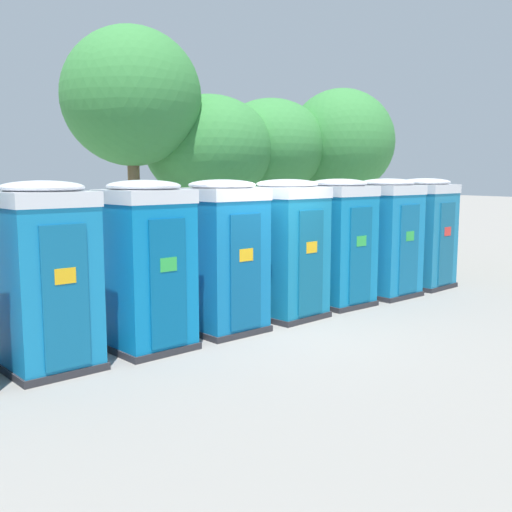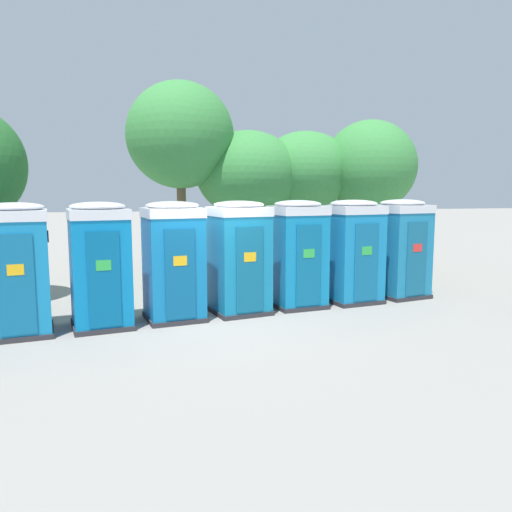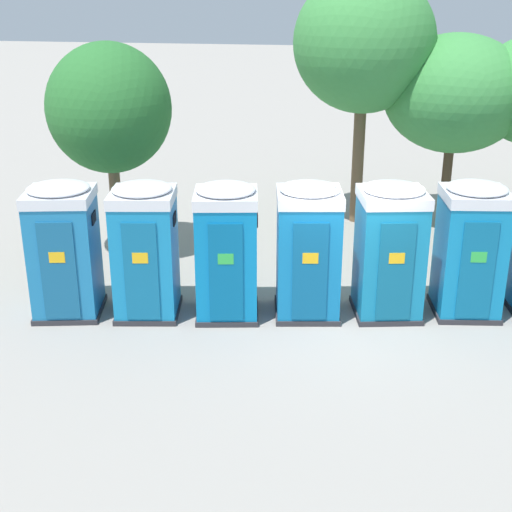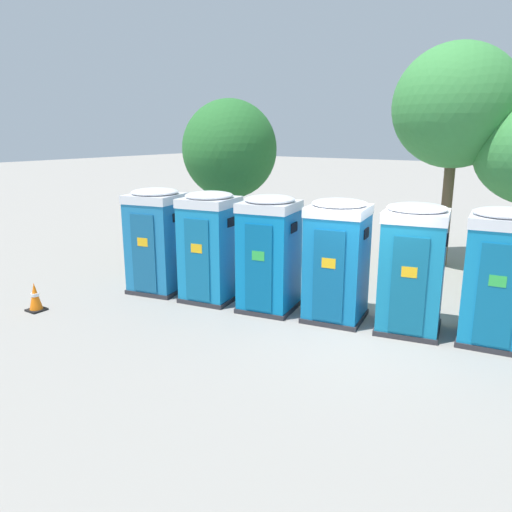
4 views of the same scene
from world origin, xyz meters
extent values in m
plane|color=gray|center=(0.00, 0.00, 0.00)|extent=(120.00, 120.00, 0.00)
cube|color=#2D2D33|center=(-5.25, -0.49, 0.05)|extent=(1.43, 1.42, 0.10)
cube|color=#1B72AC|center=(-5.25, -0.49, 1.15)|extent=(1.36, 1.35, 2.10)
cube|color=#155986|center=(-5.13, -1.07, 1.07)|extent=(0.63, 0.16, 1.85)
cube|color=yellow|center=(-5.13, -1.08, 1.35)|extent=(0.28, 0.07, 0.20)
cube|color=black|center=(-4.68, -0.37, 1.89)|extent=(0.10, 0.36, 0.20)
cube|color=silver|center=(-5.25, -0.49, 2.30)|extent=(1.40, 1.39, 0.20)
ellipsoid|color=silver|center=(-5.25, -0.49, 2.45)|extent=(1.34, 1.33, 0.18)
cube|color=#2D2D33|center=(-3.77, -0.27, 0.05)|extent=(1.34, 1.37, 0.10)
cube|color=#147EBA|center=(-3.77, -0.27, 1.15)|extent=(1.28, 1.31, 2.10)
cube|color=#106291|center=(-3.67, -0.85, 1.07)|extent=(0.61, 0.13, 1.85)
cube|color=yellow|center=(-3.67, -0.86, 1.35)|extent=(0.28, 0.05, 0.20)
cube|color=black|center=(-3.21, -0.18, 1.89)|extent=(0.08, 0.36, 0.20)
cube|color=silver|center=(-3.77, -0.27, 2.30)|extent=(1.32, 1.35, 0.20)
ellipsoid|color=silver|center=(-3.77, -0.27, 2.45)|extent=(1.25, 1.28, 0.18)
cube|color=#2D2D33|center=(-2.28, -0.06, 0.05)|extent=(1.35, 1.39, 0.10)
cube|color=#0A75BA|center=(-2.28, -0.06, 1.15)|extent=(1.29, 1.32, 2.10)
cube|color=#085B91|center=(-2.17, -0.64, 1.07)|extent=(0.60, 0.14, 1.85)
cube|color=green|center=(-2.17, -0.65, 1.35)|extent=(0.28, 0.06, 0.20)
cube|color=black|center=(-1.72, 0.04, 1.89)|extent=(0.09, 0.36, 0.20)
cube|color=silver|center=(-2.28, -0.06, 2.30)|extent=(1.33, 1.36, 0.20)
ellipsoid|color=silver|center=(-2.28, -0.06, 2.45)|extent=(1.26, 1.29, 0.18)
cube|color=#2D2D33|center=(-0.80, 0.23, 0.05)|extent=(1.37, 1.38, 0.10)
cube|color=#1071B1|center=(-0.80, 0.23, 1.15)|extent=(1.31, 1.31, 2.10)
cube|color=#0C588A|center=(-0.70, -0.35, 1.07)|extent=(0.62, 0.13, 1.85)
cube|color=yellow|center=(-0.70, -0.37, 1.35)|extent=(0.28, 0.05, 0.20)
cube|color=black|center=(-0.23, 0.32, 1.89)|extent=(0.08, 0.36, 0.20)
cube|color=silver|center=(-0.80, 0.23, 2.30)|extent=(1.35, 1.35, 0.20)
ellipsoid|color=silver|center=(-0.80, 0.23, 2.45)|extent=(1.28, 1.29, 0.18)
cube|color=#2D2D33|center=(0.68, 0.48, 0.05)|extent=(1.42, 1.42, 0.10)
cube|color=#137AAA|center=(0.68, 0.48, 1.15)|extent=(1.35, 1.35, 2.10)
cube|color=#0F5F84|center=(0.80, -0.09, 1.07)|extent=(0.62, 0.16, 1.85)
cube|color=yellow|center=(0.80, -0.11, 1.35)|extent=(0.28, 0.06, 0.20)
cube|color=black|center=(1.25, 0.60, 1.89)|extent=(0.10, 0.36, 0.20)
cube|color=silver|center=(0.68, 0.48, 2.30)|extent=(1.39, 1.39, 0.20)
ellipsoid|color=silver|center=(0.68, 0.48, 2.45)|extent=(1.32, 1.32, 0.18)
cube|color=#2D2D33|center=(2.15, 0.79, 0.05)|extent=(1.32, 1.35, 0.10)
cube|color=#107BB5|center=(2.15, 0.79, 1.15)|extent=(1.26, 1.28, 2.10)
cube|color=#0C608D|center=(2.23, 0.21, 1.07)|extent=(0.61, 0.11, 1.85)
cube|color=green|center=(2.23, 0.19, 1.35)|extent=(0.28, 0.05, 0.20)
cube|color=black|center=(2.72, 0.86, 1.89)|extent=(0.07, 0.36, 0.20)
cube|color=silver|center=(2.15, 0.79, 2.30)|extent=(1.30, 1.32, 0.20)
ellipsoid|color=silver|center=(2.15, 0.79, 2.45)|extent=(1.24, 1.26, 0.18)
cylinder|color=brown|center=(-0.12, 6.03, 1.80)|extent=(0.30, 0.30, 3.60)
ellipsoid|color=#3D8C42|center=(-0.12, 6.03, 4.53)|extent=(3.44, 3.44, 3.39)
cylinder|color=#4C3826|center=(2.15, 6.27, 1.27)|extent=(0.24, 0.24, 2.54)
ellipsoid|color=#3D8C42|center=(2.15, 6.27, 3.33)|extent=(3.50, 3.50, 2.89)
cylinder|color=brown|center=(-5.40, 2.65, 1.29)|extent=(0.25, 0.25, 2.58)
ellipsoid|color=#286B2D|center=(-5.40, 2.65, 3.35)|extent=(2.69, 2.69, 2.80)
camera|label=1|loc=(-5.59, -8.41, 2.61)|focal=42.00mm
camera|label=2|loc=(-1.50, -10.41, 2.74)|focal=35.00mm
camera|label=3|loc=(0.32, -12.04, 5.92)|focal=50.00mm
camera|label=4|loc=(3.44, -8.91, 3.85)|focal=35.00mm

